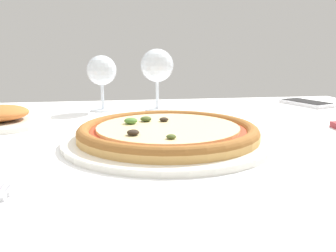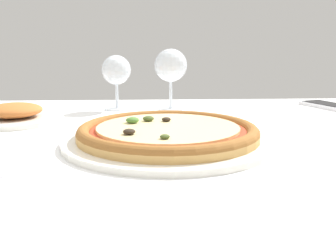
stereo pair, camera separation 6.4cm
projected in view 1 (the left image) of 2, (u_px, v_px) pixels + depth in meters
dining_table at (158, 179)px, 0.72m from camera, size 1.27×0.95×0.72m
pizza_plate at (168, 134)px, 0.64m from camera, size 0.36×0.36×0.04m
wine_glass_far_left at (102, 72)px, 0.95m from camera, size 0.08×0.08×0.14m
wine_glass_far_right at (157, 67)px, 0.95m from camera, size 0.08×0.08×0.16m
cell_phone at (306, 103)px, 1.06m from camera, size 0.11×0.16×0.01m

